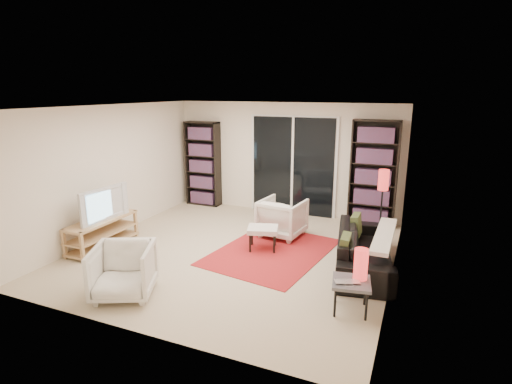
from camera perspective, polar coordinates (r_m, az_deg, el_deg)
floor at (r=6.81m, az=-2.95°, el=-8.56°), size 5.00×5.00×0.00m
wall_back at (r=8.71m, az=4.12°, el=4.77°), size 5.00×0.02×2.40m
wall_front at (r=4.42m, az=-17.43°, el=-5.54°), size 5.00×0.02×2.40m
wall_left at (r=7.84m, az=-19.80°, el=2.86°), size 0.02×5.00×2.40m
wall_right at (r=5.83m, az=19.63°, el=-0.92°), size 0.02×5.00×2.40m
ceiling at (r=6.27m, az=-3.24°, el=12.06°), size 5.00×5.00×0.02m
sliding_door at (r=8.64m, az=5.28°, el=3.66°), size 1.92×0.08×2.16m
bookshelf_left at (r=9.40m, az=-7.59°, el=4.01°), size 0.80×0.30×1.95m
bookshelf_right at (r=8.17m, az=16.43°, el=2.50°), size 0.90×0.30×2.10m
tv_stand at (r=7.43m, az=-21.08°, el=-5.37°), size 0.44×1.36×0.50m
tv at (r=7.26m, az=-21.34°, el=-1.51°), size 0.22×1.00×0.57m
rug at (r=6.80m, az=2.28°, el=-8.52°), size 1.98×2.47×0.01m
sofa at (r=6.37m, az=15.24°, el=-7.86°), size 1.11×2.13×0.59m
armchair_back at (r=7.43m, az=3.76°, el=-3.67°), size 0.84×0.86×0.71m
armchair_front at (r=5.61m, az=-18.43°, el=-10.66°), size 1.00×1.02×0.70m
ottoman at (r=6.79m, az=0.98°, el=-5.51°), size 0.60×0.54×0.40m
side_table at (r=5.12m, az=13.46°, el=-12.73°), size 0.53×0.53×0.40m
laptop at (r=5.00m, az=13.01°, el=-12.64°), size 0.35×0.30×0.02m
table_lamp at (r=5.11m, az=14.75°, el=-9.92°), size 0.17×0.17×0.39m
floor_lamp at (r=7.22m, az=17.67°, el=0.56°), size 0.20×0.20×1.33m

